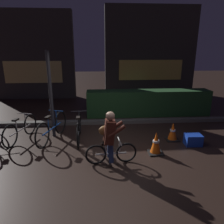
# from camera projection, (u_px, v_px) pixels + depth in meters

# --- Properties ---
(ground_plane) EXTENTS (40.00, 40.00, 0.00)m
(ground_plane) POSITION_uv_depth(u_px,v_px,m) (106.00, 153.00, 5.35)
(ground_plane) COLOR black
(sidewalk_curb) EXTENTS (12.00, 0.24, 0.12)m
(sidewalk_curb) POSITION_uv_depth(u_px,v_px,m) (103.00, 122.00, 7.43)
(sidewalk_curb) COLOR #56544F
(sidewalk_curb) RESTS_ON ground
(hedge_row) EXTENTS (4.80, 0.70, 0.99)m
(hedge_row) POSITION_uv_depth(u_px,v_px,m) (148.00, 103.00, 8.28)
(hedge_row) COLOR #214723
(hedge_row) RESTS_ON ground
(storefront_left) EXTENTS (4.12, 0.54, 4.38)m
(storefront_left) POSITION_uv_depth(u_px,v_px,m) (33.00, 56.00, 10.70)
(storefront_left) COLOR #383330
(storefront_left) RESTS_ON ground
(storefront_right) EXTENTS (5.06, 0.54, 4.77)m
(storefront_right) POSITION_uv_depth(u_px,v_px,m) (150.00, 52.00, 11.72)
(storefront_right) COLOR #383330
(storefront_right) RESTS_ON ground
(street_post) EXTENTS (0.10, 0.10, 2.50)m
(street_post) POSITION_uv_depth(u_px,v_px,m) (51.00, 95.00, 6.03)
(street_post) COLOR #2D2D33
(street_post) RESTS_ON ground
(parked_bike_left_mid) EXTENTS (0.52, 1.56, 0.74)m
(parked_bike_left_mid) POSITION_uv_depth(u_px,v_px,m) (21.00, 129.00, 5.99)
(parked_bike_left_mid) COLOR black
(parked_bike_left_mid) RESTS_ON ground
(parked_bike_center_left) EXTENTS (0.58, 1.69, 0.81)m
(parked_bike_center_left) POSITION_uv_depth(u_px,v_px,m) (52.00, 128.00, 6.00)
(parked_bike_center_left) COLOR black
(parked_bike_center_left) RESTS_ON ground
(parked_bike_center_right) EXTENTS (0.46, 1.72, 0.79)m
(parked_bike_center_right) POSITION_uv_depth(u_px,v_px,m) (79.00, 128.00, 6.01)
(parked_bike_center_right) COLOR black
(parked_bike_center_right) RESTS_ON ground
(traffic_cone_near) EXTENTS (0.36, 0.36, 0.57)m
(traffic_cone_near) POSITION_uv_depth(u_px,v_px,m) (156.00, 143.00, 5.26)
(traffic_cone_near) COLOR black
(traffic_cone_near) RESTS_ON ground
(traffic_cone_far) EXTENTS (0.36, 0.36, 0.52)m
(traffic_cone_far) POSITION_uv_depth(u_px,v_px,m) (173.00, 132.00, 6.04)
(traffic_cone_far) COLOR black
(traffic_cone_far) RESTS_ON ground
(blue_crate) EXTENTS (0.45, 0.34, 0.30)m
(blue_crate) POSITION_uv_depth(u_px,v_px,m) (193.00, 140.00, 5.75)
(blue_crate) COLOR #193DB7
(blue_crate) RESTS_ON ground
(cyclist) EXTENTS (1.19, 0.50, 1.25)m
(cyclist) POSITION_uv_depth(u_px,v_px,m) (110.00, 138.00, 4.71)
(cyclist) COLOR black
(cyclist) RESTS_ON ground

